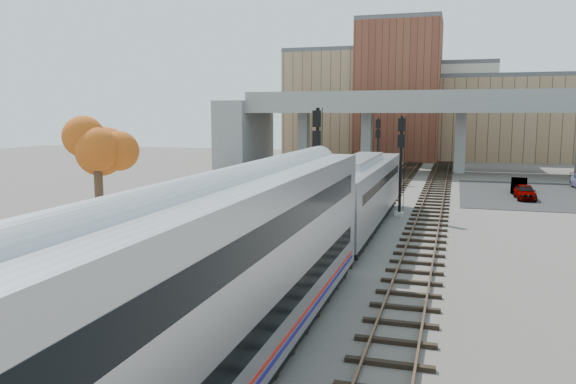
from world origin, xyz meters
The scene contains 16 objects.
ground centered at (0.00, 0.00, 0.00)m, with size 160.00×160.00×0.00m, color #47423D.
platform centered at (-7.25, 0.00, 0.17)m, with size 4.50×60.00×0.35m, color #9E9E99.
yellow_strip centered at (-5.35, 0.00, 0.35)m, with size 0.70×60.00×0.01m, color yellow.
tracks centered at (0.93, 12.50, 0.08)m, with size 10.70×95.00×0.25m.
overpass centered at (4.92, 45.00, 5.81)m, with size 54.00×12.00×9.50m.
buildings_far centered at (1.26, 66.57, 7.88)m, with size 43.00×21.00×20.60m.
parking_lot centered at (14.00, 28.00, 0.02)m, with size 14.00×18.00×0.04m, color black.
locomotive centered at (1.00, 9.70, 2.28)m, with size 3.02×19.05×4.10m.
coach centered at (1.00, -12.90, 2.80)m, with size 3.03×25.00×5.00m.
signal_mast_near centered at (-1.10, 7.54, 3.66)m, with size 0.60×0.64×7.28m.
signal_mast_mid centered at (3.00, 14.45, 3.31)m, with size 0.60×0.64×6.78m.
signal_mast_far centered at (-1.10, 33.44, 3.11)m, with size 0.60×0.64×6.48m.
station_sign centered at (-7.94, -7.07, 1.98)m, with size 0.84×0.41×2.27m.
tree centered at (-10.71, 0.39, 5.46)m, with size 3.60×3.60×7.36m.
car_a centered at (12.04, 24.77, 0.66)m, with size 1.46×3.62×1.23m, color #99999E.
car_b centered at (12.01, 29.14, 0.67)m, with size 1.33×3.82×1.26m, color #99999E.
Camera 1 is at (6.53, -23.80, 6.96)m, focal length 35.00 mm.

